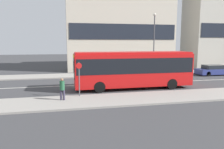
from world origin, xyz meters
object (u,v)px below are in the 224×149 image
Objects in this scene: bus_stop_sign at (79,76)px; street_lamp at (154,38)px; city_bus at (133,68)px; pedestrian_near_stop at (62,88)px; parked_car_0 at (214,70)px.

street_lamp is at bearing 45.07° from bus_stop_sign.
street_lamp is at bearing 53.26° from city_bus.
city_bus reaches higher than bus_stop_sign.
pedestrian_near_stop is at bearing -154.48° from city_bus.
pedestrian_near_stop is 16.66m from street_lamp.
street_lamp reaches higher than parked_car_0.
bus_stop_sign is (-17.87, -8.20, 1.02)m from parked_car_0.
city_bus is 1.38× the size of street_lamp.
parked_car_0 is 0.60× the size of street_lamp.
street_lamp is (11.62, 11.33, 3.78)m from pedestrian_near_stop.
parked_car_0 is at bearing 24.66° from bus_stop_sign.
pedestrian_near_stop is 1.69m from bus_stop_sign.
street_lamp is at bearing 55.59° from pedestrian_near_stop.
city_bus is at bearing 26.06° from bus_stop_sign.
parked_car_0 is 19.69m from bus_stop_sign.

